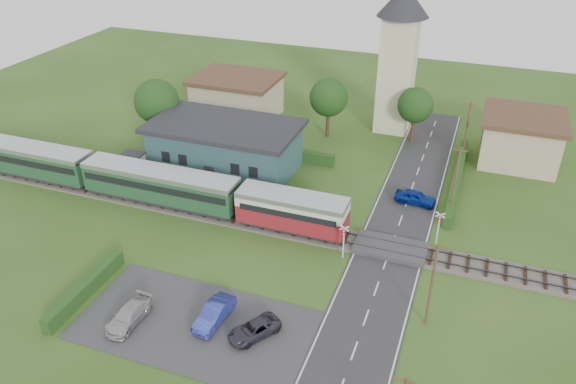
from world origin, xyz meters
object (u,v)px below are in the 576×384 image
(crossing_signal_far, at_px, (439,223))
(car_on_road, at_px, (415,197))
(house_west, at_px, (237,96))
(pedestrian_near, at_px, (278,196))
(car_park_blue, at_px, (214,313))
(equipment_hut, at_px, (133,165))
(crossing_signal_near, at_px, (344,237))
(car_park_silver, at_px, (129,315))
(church_tower, at_px, (399,49))
(pedestrian_far, at_px, (152,176))
(car_park_dark, at_px, (254,329))
(station_building, at_px, (225,146))
(train, at_px, (132,179))
(house_east, at_px, (521,138))

(crossing_signal_far, relative_size, car_on_road, 0.83)
(house_west, relative_size, pedestrian_near, 5.76)
(crossing_signal_far, height_order, car_park_blue, crossing_signal_far)
(equipment_hut, height_order, car_on_road, equipment_hut)
(crossing_signal_near, xyz_separation_m, car_park_silver, (-12.49, -13.00, -1.44))
(church_tower, xyz_separation_m, pedestrian_near, (-6.63, -22.81, -8.84))
(car_park_blue, bearing_deg, pedestrian_far, 137.97)
(car_park_dark, relative_size, pedestrian_far, 2.22)
(house_west, xyz_separation_m, crossing_signal_far, (28.60, -20.61, -0.65))
(pedestrian_far, bearing_deg, crossing_signal_far, -79.81)
(car_park_dark, xyz_separation_m, pedestrian_near, (-4.60, 16.72, 0.77))
(crossing_signal_far, distance_m, car_park_silver, 26.58)
(station_building, bearing_deg, train, -122.94)
(house_west, distance_m, car_park_blue, 39.09)
(station_building, distance_m, house_west, 14.87)
(car_on_road, relative_size, car_park_dark, 1.02)
(station_building, height_order, house_east, house_east)
(house_east, height_order, car_park_silver, house_east)
(car_park_blue, bearing_deg, crossing_signal_far, 52.48)
(train, bearing_deg, house_west, 87.94)
(train, distance_m, house_west, 23.02)
(car_park_blue, height_order, pedestrian_far, pedestrian_far)
(house_west, xyz_separation_m, pedestrian_near, (13.37, -19.81, -1.40))
(car_park_silver, bearing_deg, car_park_dark, 13.92)
(church_tower, xyz_separation_m, crossing_signal_near, (1.40, -28.41, -8.08))
(pedestrian_near, bearing_deg, crossing_signal_near, 160.31)
(train, xyz_separation_m, pedestrian_near, (14.20, 3.19, -0.79))
(crossing_signal_near, bearing_deg, pedestrian_far, 167.24)
(train, xyz_separation_m, house_east, (35.83, 22.00, 0.62))
(car_park_blue, bearing_deg, car_park_silver, -154.50)
(house_west, distance_m, house_east, 35.01)
(car_on_road, bearing_deg, house_east, -31.74)
(train, relative_size, house_west, 4.00)
(house_east, height_order, car_park_blue, house_east)
(house_east, height_order, crossing_signal_far, house_east)
(crossing_signal_near, relative_size, car_park_dark, 0.84)
(house_east, xyz_separation_m, car_park_dark, (-17.03, -35.53, -2.18))
(church_tower, relative_size, car_park_blue, 4.21)
(car_park_blue, distance_m, pedestrian_far, 21.68)
(station_building, height_order, car_on_road, station_building)
(crossing_signal_near, distance_m, car_park_blue, 12.77)
(crossing_signal_near, bearing_deg, church_tower, 92.82)
(pedestrian_near, bearing_deg, car_on_road, -141.16)
(church_tower, relative_size, pedestrian_near, 9.39)
(train, distance_m, church_tower, 34.27)
(house_east, relative_size, pedestrian_near, 4.70)
(station_building, relative_size, house_east, 1.82)
(equipment_hut, xyz_separation_m, car_park_blue, (17.68, -16.37, -0.98))
(crossing_signal_far, distance_m, pedestrian_far, 28.91)
(church_tower, bearing_deg, station_building, -131.41)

